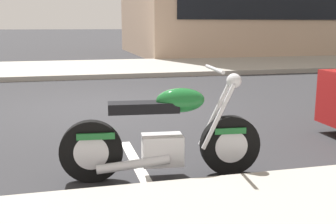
# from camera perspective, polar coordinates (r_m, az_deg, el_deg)

# --- Properties ---
(ground_plane) EXTENTS (260.00, 260.00, 0.00)m
(ground_plane) POSITION_cam_1_polar(r_m,az_deg,el_deg) (7.79, -8.48, 0.60)
(ground_plane) COLOR #28282B
(parking_stall_stripe) EXTENTS (0.12, 2.20, 0.01)m
(parking_stall_stripe) POSITION_cam_1_polar(r_m,az_deg,el_deg) (4.44, -3.84, -7.93)
(parking_stall_stripe) COLOR silver
(parking_stall_stripe) RESTS_ON ground
(parked_motorcycle) EXTENTS (2.00, 0.62, 1.10)m
(parked_motorcycle) POSITION_cam_1_polar(r_m,az_deg,el_deg) (4.12, -0.48, -3.44)
(parked_motorcycle) COLOR black
(parked_motorcycle) RESTS_ON ground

